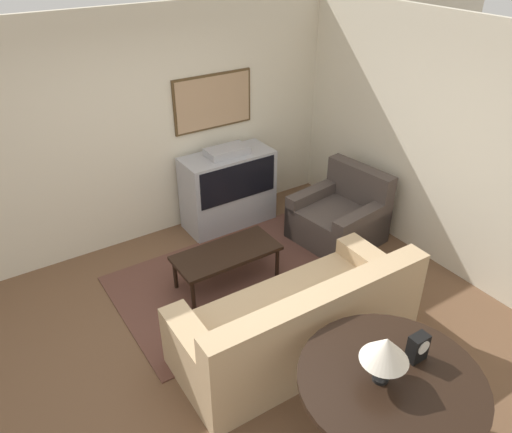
% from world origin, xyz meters
% --- Properties ---
extents(ground_plane, '(12.00, 12.00, 0.00)m').
position_xyz_m(ground_plane, '(0.00, 0.00, 0.00)').
color(ground_plane, brown).
extents(wall_back, '(12.00, 0.10, 2.70)m').
position_xyz_m(wall_back, '(0.01, 2.13, 1.35)').
color(wall_back, beige).
rests_on(wall_back, ground_plane).
extents(wall_right, '(0.06, 12.00, 2.70)m').
position_xyz_m(wall_right, '(2.63, 0.00, 1.35)').
color(wall_right, beige).
rests_on(wall_right, ground_plane).
extents(area_rug, '(2.56, 1.74, 0.01)m').
position_xyz_m(area_rug, '(0.48, 0.69, 0.01)').
color(area_rug, brown).
rests_on(area_rug, ground_plane).
extents(tv, '(1.15, 0.52, 1.06)m').
position_xyz_m(tv, '(1.03, 1.78, 0.50)').
color(tv, '#9E9EA3').
rests_on(tv, ground_plane).
extents(couch, '(2.21, 0.97, 0.90)m').
position_xyz_m(couch, '(0.42, -0.50, 0.32)').
color(couch, tan).
rests_on(couch, ground_plane).
extents(armchair, '(1.02, 1.02, 0.88)m').
position_xyz_m(armchair, '(1.99, 0.72, 0.29)').
color(armchair, '#473D38').
rests_on(armchair, ground_plane).
extents(coffee_table, '(1.13, 0.51, 0.41)m').
position_xyz_m(coffee_table, '(0.38, 0.72, 0.37)').
color(coffee_table, black).
rests_on(coffee_table, ground_plane).
extents(console_table, '(1.29, 1.29, 0.76)m').
position_xyz_m(console_table, '(0.32, -1.64, 0.70)').
color(console_table, black).
rests_on(console_table, ground_plane).
extents(table_lamp, '(0.33, 0.33, 0.38)m').
position_xyz_m(table_lamp, '(0.25, -1.60, 1.04)').
color(table_lamp, black).
rests_on(table_lamp, console_table).
extents(mantel_clock, '(0.14, 0.10, 0.21)m').
position_xyz_m(mantel_clock, '(0.60, -1.60, 0.87)').
color(mantel_clock, black).
rests_on(mantel_clock, console_table).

